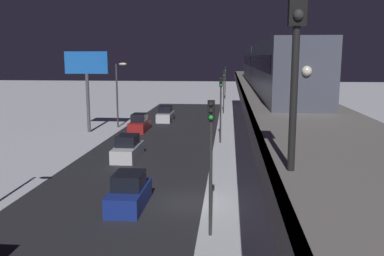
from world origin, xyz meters
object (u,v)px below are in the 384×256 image
(traffic_light_near, at_px, (211,149))
(sedan_red, at_px, (140,124))
(traffic_light_mid, at_px, (221,100))
(commercial_billboard, at_px, (87,71))
(sedan_blue, at_px, (129,193))
(sedan_white_2, at_px, (128,149))
(traffic_light_far, at_px, (224,85))
(rail_signal, at_px, (296,45))
(sedan_white, at_px, (166,115))
(subway_train, at_px, (268,65))
(traffic_light_distant, at_px, (225,78))

(traffic_light_near, bearing_deg, sedan_red, -71.13)
(traffic_light_mid, height_order, commercial_billboard, commercial_billboard)
(sedan_blue, relative_size, sedan_white_2, 0.91)
(sedan_blue, height_order, traffic_light_far, traffic_light_far)
(traffic_light_near, bearing_deg, sedan_white_2, -62.36)
(rail_signal, distance_m, sedan_white, 45.94)
(rail_signal, relative_size, sedan_white_2, 0.88)
(rail_signal, distance_m, sedan_blue, 16.43)
(sedan_blue, xyz_separation_m, traffic_light_near, (-4.70, 3.35, 3.40))
(subway_train, distance_m, sedan_blue, 18.78)
(sedan_white_2, xyz_separation_m, traffic_light_distant, (-7.50, -49.88, 3.40))
(rail_signal, bearing_deg, traffic_light_near, -77.00)
(traffic_light_mid, bearing_deg, traffic_light_far, -90.00)
(sedan_white_2, relative_size, traffic_light_mid, 0.71)
(sedan_white, height_order, sedan_blue, same)
(traffic_light_far, bearing_deg, traffic_light_mid, 90.00)
(commercial_billboard, bearing_deg, sedan_blue, 114.04)
(rail_signal, bearing_deg, traffic_light_distant, -88.31)
(subway_train, bearing_deg, rail_signal, 85.95)
(traffic_light_distant, height_order, commercial_billboard, commercial_billboard)
(traffic_light_far, height_order, traffic_light_distant, same)
(rail_signal, xyz_separation_m, traffic_light_mid, (2.17, -30.80, -4.38))
(traffic_light_near, bearing_deg, sedan_white, -77.85)
(traffic_light_mid, xyz_separation_m, traffic_light_distant, (0.00, -42.80, 0.00))
(traffic_light_distant, distance_m, commercial_billboard, 41.07)
(sedan_white_2, xyz_separation_m, traffic_light_far, (-7.50, -28.48, 3.40))
(sedan_red, bearing_deg, sedan_blue, 100.91)
(sedan_white, distance_m, sedan_white_2, 20.52)
(sedan_blue, distance_m, traffic_light_near, 6.70)
(subway_train, relative_size, sedan_red, 7.98)
(sedan_blue, bearing_deg, sedan_white_2, 104.32)
(subway_train, xyz_separation_m, rail_signal, (1.97, 27.84, 0.95))
(sedan_white, bearing_deg, commercial_billboard, 50.54)
(traffic_light_near, relative_size, traffic_light_far, 1.00)
(traffic_light_distant, bearing_deg, subway_train, 95.17)
(sedan_blue, relative_size, commercial_billboard, 0.47)
(subway_train, bearing_deg, sedan_white_2, 19.51)
(subway_train, xyz_separation_m, sedan_red, (13.44, -8.77, -6.83))
(subway_train, xyz_separation_m, traffic_light_distant, (4.14, -45.76, -3.43))
(rail_signal, xyz_separation_m, traffic_light_distant, (2.17, -73.60, -4.38))
(sedan_white_2, bearing_deg, traffic_light_mid, -136.65)
(rail_signal, relative_size, sedan_blue, 0.96)
(traffic_light_far, bearing_deg, sedan_white_2, 75.25)
(sedan_blue, height_order, traffic_light_mid, traffic_light_mid)
(sedan_blue, distance_m, commercial_billboard, 25.50)
(sedan_blue, bearing_deg, rail_signal, -61.67)
(traffic_light_distant, relative_size, commercial_billboard, 0.72)
(subway_train, bearing_deg, sedan_red, -33.12)
(traffic_light_far, bearing_deg, traffic_light_near, 90.00)
(sedan_red, bearing_deg, traffic_light_distant, -104.11)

